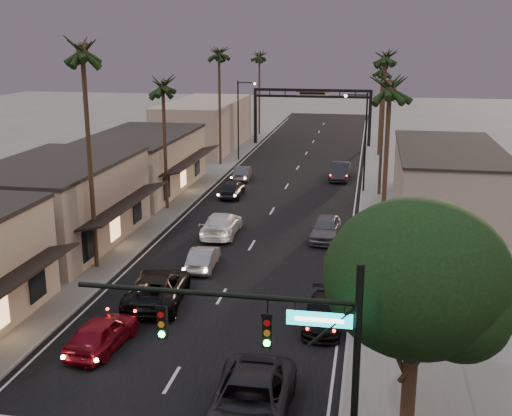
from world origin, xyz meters
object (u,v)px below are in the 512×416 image
at_px(palm_lc, 163,80).
at_px(curbside_near, 250,402).
at_px(arch, 312,103).
at_px(oncoming_red, 102,333).
at_px(palm_far, 259,53).
at_px(palm_ra, 390,81).
at_px(palm_rb, 386,53).
at_px(traffic_signal, 291,348).
at_px(corner_tree, 419,284).
at_px(oncoming_pickup, 158,288).
at_px(curbside_black, 324,314).
at_px(palm_ld, 219,50).
at_px(oncoming_silver, 203,258).
at_px(palm_lb, 82,45).
at_px(streetlight_left, 241,114).
at_px(streetlight_right, 363,134).
at_px(palm_rc, 383,66).

distance_m(palm_lc, curbside_near, 32.44).
xyz_separation_m(arch, oncoming_red, (-3.97, -57.87, -4.76)).
height_order(palm_far, oncoming_red, palm_far).
bearing_deg(palm_ra, palm_rb, 90.00).
distance_m(traffic_signal, corner_tree, 5.20).
height_order(palm_lc, oncoming_pickup, palm_lc).
distance_m(oncoming_red, oncoming_pickup, 5.56).
relative_size(oncoming_red, curbside_black, 0.98).
xyz_separation_m(palm_ld, oncoming_silver, (6.49, -31.87, -11.74)).
height_order(palm_lb, curbside_black, palm_lb).
bearing_deg(oncoming_red, streetlight_left, -80.55).
relative_size(streetlight_right, oncoming_red, 1.97).
height_order(palm_ld, palm_rc, palm_ld).
bearing_deg(palm_rb, streetlight_right, 149.24).
bearing_deg(palm_lc, oncoming_red, -79.02).
bearing_deg(traffic_signal, palm_lc, 114.06).
height_order(corner_tree, oncoming_silver, corner_tree).
bearing_deg(palm_rc, palm_ld, -152.38).
xyz_separation_m(arch, oncoming_silver, (-2.11, -46.87, -4.86)).
xyz_separation_m(streetlight_left, palm_rb, (15.52, -14.00, 7.09)).
distance_m(corner_tree, oncoming_pickup, 17.03).
height_order(palm_far, oncoming_silver, palm_far).
distance_m(palm_ra, palm_far, 56.58).
relative_size(palm_lc, curbside_near, 1.93).
bearing_deg(oncoming_pickup, curbside_near, 118.48).
distance_m(palm_ld, curbside_near, 50.34).
bearing_deg(oncoming_red, palm_far, -80.47).
relative_size(traffic_signal, palm_lb, 0.56).
distance_m(traffic_signal, palm_far, 75.58).
bearing_deg(palm_ra, arch, 100.59).
xyz_separation_m(palm_rc, palm_far, (-16.90, 14.00, 0.97)).
bearing_deg(oncoming_silver, palm_far, -87.17).
height_order(traffic_signal, oncoming_red, traffic_signal).
bearing_deg(arch, palm_far, 136.05).
height_order(traffic_signal, corner_tree, corner_tree).
height_order(arch, palm_far, palm_far).
distance_m(palm_lb, palm_far, 56.03).
distance_m(oncoming_pickup, curbside_near, 12.21).
xyz_separation_m(streetlight_left, oncoming_pickup, (3.74, -40.37, -4.49)).
xyz_separation_m(corner_tree, palm_ra, (-0.88, 16.55, 5.46)).
relative_size(oncoming_silver, curbside_black, 0.88).
bearing_deg(palm_rc, palm_lc, -121.56).
bearing_deg(curbside_near, curbside_black, 76.12).
height_order(corner_tree, palm_lc, palm_lc).
distance_m(streetlight_right, palm_ld, 19.78).
height_order(corner_tree, palm_ra, palm_ra).
relative_size(palm_rb, curbside_black, 3.06).
height_order(streetlight_left, palm_far, palm_far).
height_order(palm_lc, palm_far, palm_far).
relative_size(arch, streetlight_right, 1.69).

